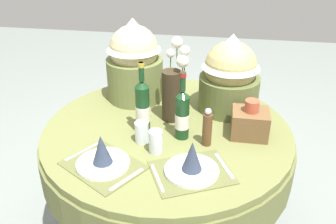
{
  "coord_description": "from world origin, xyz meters",
  "views": [
    {
      "loc": [
        0.27,
        -1.66,
        1.78
      ],
      "look_at": [
        0.0,
        0.03,
        0.83
      ],
      "focal_mm": 39.89,
      "sensor_mm": 36.0,
      "label": 1
    }
  ],
  "objects_px": {
    "tumbler_near_right": "(156,142)",
    "woven_basket_side_right": "(250,122)",
    "wine_bottle_right": "(143,107)",
    "pepper_mill": "(207,128)",
    "dining_table": "(167,150)",
    "place_setting_left": "(102,157)",
    "tumbler_mid": "(142,132)",
    "flower_vase": "(173,87)",
    "gift_tub_back_right": "(230,72)",
    "wine_bottle_left": "(182,114)",
    "place_setting_right": "(192,164)",
    "gift_tub_back_left": "(134,58)"
  },
  "relations": [
    {
      "from": "tumbler_mid",
      "to": "gift_tub_back_left",
      "type": "height_order",
      "value": "gift_tub_back_left"
    },
    {
      "from": "place_setting_left",
      "to": "tumbler_near_right",
      "type": "height_order",
      "value": "place_setting_left"
    },
    {
      "from": "wine_bottle_right",
      "to": "tumbler_near_right",
      "type": "height_order",
      "value": "wine_bottle_right"
    },
    {
      "from": "tumbler_mid",
      "to": "flower_vase",
      "type": "bearing_deg",
      "value": 65.5
    },
    {
      "from": "tumbler_mid",
      "to": "gift_tub_back_left",
      "type": "bearing_deg",
      "value": 106.88
    },
    {
      "from": "tumbler_near_right",
      "to": "dining_table",
      "type": "bearing_deg",
      "value": 85.54
    },
    {
      "from": "place_setting_left",
      "to": "gift_tub_back_right",
      "type": "distance_m",
      "value": 0.86
    },
    {
      "from": "dining_table",
      "to": "pepper_mill",
      "type": "bearing_deg",
      "value": -28.82
    },
    {
      "from": "tumbler_near_right",
      "to": "woven_basket_side_right",
      "type": "height_order",
      "value": "woven_basket_side_right"
    },
    {
      "from": "flower_vase",
      "to": "woven_basket_side_right",
      "type": "distance_m",
      "value": 0.44
    },
    {
      "from": "place_setting_left",
      "to": "woven_basket_side_right",
      "type": "height_order",
      "value": "woven_basket_side_right"
    },
    {
      "from": "wine_bottle_right",
      "to": "tumbler_near_right",
      "type": "bearing_deg",
      "value": -60.33
    },
    {
      "from": "place_setting_left",
      "to": "place_setting_right",
      "type": "relative_size",
      "value": 1.02
    },
    {
      "from": "wine_bottle_right",
      "to": "tumbler_mid",
      "type": "distance_m",
      "value": 0.13
    },
    {
      "from": "gift_tub_back_right",
      "to": "woven_basket_side_right",
      "type": "bearing_deg",
      "value": -67.79
    },
    {
      "from": "pepper_mill",
      "to": "gift_tub_back_right",
      "type": "xyz_separation_m",
      "value": [
        0.09,
        0.39,
        0.14
      ]
    },
    {
      "from": "place_setting_right",
      "to": "woven_basket_side_right",
      "type": "bearing_deg",
      "value": 53.79
    },
    {
      "from": "place_setting_left",
      "to": "wine_bottle_right",
      "type": "height_order",
      "value": "wine_bottle_right"
    },
    {
      "from": "wine_bottle_right",
      "to": "woven_basket_side_right",
      "type": "distance_m",
      "value": 0.54
    },
    {
      "from": "wine_bottle_right",
      "to": "gift_tub_back_left",
      "type": "relative_size",
      "value": 0.78
    },
    {
      "from": "dining_table",
      "to": "tumbler_near_right",
      "type": "xyz_separation_m",
      "value": [
        -0.02,
        -0.22,
        0.2
      ]
    },
    {
      "from": "flower_vase",
      "to": "pepper_mill",
      "type": "bearing_deg",
      "value": -48.91
    },
    {
      "from": "place_setting_left",
      "to": "wine_bottle_right",
      "type": "xyz_separation_m",
      "value": [
        0.12,
        0.32,
        0.1
      ]
    },
    {
      "from": "place_setting_left",
      "to": "woven_basket_side_right",
      "type": "relative_size",
      "value": 2.15
    },
    {
      "from": "place_setting_left",
      "to": "gift_tub_back_left",
      "type": "bearing_deg",
      "value": 91.1
    },
    {
      "from": "wine_bottle_right",
      "to": "pepper_mill",
      "type": "xyz_separation_m",
      "value": [
        0.33,
        -0.07,
        -0.05
      ]
    },
    {
      "from": "woven_basket_side_right",
      "to": "wine_bottle_right",
      "type": "bearing_deg",
      "value": -175.14
    },
    {
      "from": "wine_bottle_left",
      "to": "wine_bottle_right",
      "type": "distance_m",
      "value": 0.2
    },
    {
      "from": "tumbler_near_right",
      "to": "gift_tub_back_right",
      "type": "height_order",
      "value": "gift_tub_back_right"
    },
    {
      "from": "place_setting_right",
      "to": "pepper_mill",
      "type": "height_order",
      "value": "pepper_mill"
    },
    {
      "from": "place_setting_right",
      "to": "pepper_mill",
      "type": "bearing_deg",
      "value": 78.29
    },
    {
      "from": "tumbler_mid",
      "to": "woven_basket_side_right",
      "type": "xyz_separation_m",
      "value": [
        0.52,
        0.14,
        0.02
      ]
    },
    {
      "from": "place_setting_left",
      "to": "pepper_mill",
      "type": "xyz_separation_m",
      "value": [
        0.45,
        0.25,
        0.05
      ]
    },
    {
      "from": "flower_vase",
      "to": "dining_table",
      "type": "bearing_deg",
      "value": -97.36
    },
    {
      "from": "place_setting_left",
      "to": "tumbler_mid",
      "type": "relative_size",
      "value": 3.93
    },
    {
      "from": "dining_table",
      "to": "tumbler_mid",
      "type": "height_order",
      "value": "tumbler_mid"
    },
    {
      "from": "tumbler_near_right",
      "to": "pepper_mill",
      "type": "xyz_separation_m",
      "value": [
        0.23,
        0.1,
        0.03
      ]
    },
    {
      "from": "place_setting_left",
      "to": "gift_tub_back_right",
      "type": "height_order",
      "value": "gift_tub_back_right"
    },
    {
      "from": "wine_bottle_right",
      "to": "gift_tub_back_right",
      "type": "relative_size",
      "value": 0.86
    },
    {
      "from": "tumbler_near_right",
      "to": "pepper_mill",
      "type": "height_order",
      "value": "pepper_mill"
    },
    {
      "from": "wine_bottle_left",
      "to": "gift_tub_back_right",
      "type": "relative_size",
      "value": 0.8
    },
    {
      "from": "gift_tub_back_left",
      "to": "gift_tub_back_right",
      "type": "distance_m",
      "value": 0.56
    },
    {
      "from": "wine_bottle_left",
      "to": "gift_tub_back_right",
      "type": "xyz_separation_m",
      "value": [
        0.22,
        0.35,
        0.1
      ]
    },
    {
      "from": "wine_bottle_left",
      "to": "wine_bottle_right",
      "type": "relative_size",
      "value": 0.93
    },
    {
      "from": "place_setting_right",
      "to": "tumbler_near_right",
      "type": "bearing_deg",
      "value": 144.57
    },
    {
      "from": "wine_bottle_left",
      "to": "wine_bottle_right",
      "type": "xyz_separation_m",
      "value": [
        -0.2,
        0.02,
        0.01
      ]
    },
    {
      "from": "dining_table",
      "to": "tumbler_near_right",
      "type": "height_order",
      "value": "tumbler_near_right"
    },
    {
      "from": "place_setting_left",
      "to": "place_setting_right",
      "type": "xyz_separation_m",
      "value": [
        0.4,
        0.01,
        0.0
      ]
    },
    {
      "from": "wine_bottle_left",
      "to": "tumbler_mid",
      "type": "xyz_separation_m",
      "value": [
        -0.19,
        -0.07,
        -0.08
      ]
    },
    {
      "from": "dining_table",
      "to": "tumbler_mid",
      "type": "xyz_separation_m",
      "value": [
        -0.1,
        -0.14,
        0.2
      ]
    }
  ]
}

